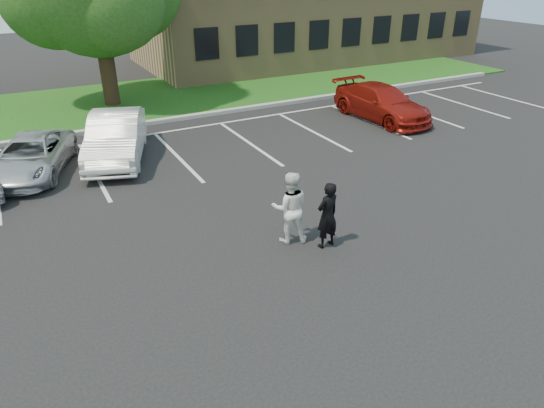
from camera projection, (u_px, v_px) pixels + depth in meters
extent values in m
plane|color=black|center=(294.00, 273.00, 10.60)|extent=(90.00, 90.00, 0.00)
cube|color=gray|center=(146.00, 123.00, 19.98)|extent=(40.00, 0.30, 0.15)
cube|color=#0D400B|center=(123.00, 101.00, 23.13)|extent=(44.00, 8.00, 0.08)
cube|color=silver|center=(94.00, 171.00, 15.69)|extent=(0.12, 5.20, 0.01)
cube|color=silver|center=(177.00, 156.00, 16.88)|extent=(0.12, 5.20, 0.01)
cube|color=silver|center=(249.00, 143.00, 18.06)|extent=(0.12, 5.20, 0.01)
cube|color=silver|center=(312.00, 131.00, 19.24)|extent=(0.12, 5.20, 0.01)
cube|color=silver|center=(368.00, 121.00, 20.43)|extent=(0.12, 5.20, 0.01)
cube|color=silver|center=(418.00, 112.00, 21.61)|extent=(0.12, 5.20, 0.01)
cube|color=silver|center=(463.00, 104.00, 22.80)|extent=(0.12, 5.20, 0.01)
cube|color=silver|center=(503.00, 97.00, 23.98)|extent=(0.12, 5.20, 0.01)
cube|color=silver|center=(189.00, 128.00, 19.59)|extent=(34.00, 0.12, 0.01)
cube|color=black|center=(207.00, 44.00, 24.95)|extent=(1.30, 0.06, 1.60)
cube|color=black|center=(247.00, 41.00, 25.92)|extent=(1.30, 0.06, 1.60)
cube|color=black|center=(284.00, 38.00, 26.89)|extent=(1.30, 0.06, 1.60)
cube|color=black|center=(319.00, 35.00, 27.86)|extent=(1.30, 0.06, 1.60)
cube|color=black|center=(351.00, 32.00, 28.84)|extent=(1.30, 0.06, 1.60)
cube|color=black|center=(382.00, 30.00, 29.81)|extent=(1.30, 0.06, 1.60)
cube|color=black|center=(410.00, 28.00, 30.78)|extent=(1.30, 0.06, 1.60)
cube|color=black|center=(437.00, 25.00, 31.76)|extent=(1.30, 0.06, 1.60)
cube|color=black|center=(462.00, 23.00, 32.73)|extent=(1.30, 0.06, 1.60)
cylinder|color=black|center=(108.00, 71.00, 21.92)|extent=(0.70, 0.70, 3.20)
sphere|color=#204412|center=(114.00, 1.00, 19.55)|extent=(4.00, 4.00, 4.00)
imported|color=black|center=(327.00, 215.00, 11.24)|extent=(0.65, 0.47, 1.65)
imported|color=white|center=(290.00, 208.00, 11.43)|extent=(1.06, 0.96, 1.79)
imported|color=#B9BCC2|center=(31.00, 156.00, 15.25)|extent=(3.35, 4.65, 1.17)
imported|color=white|center=(116.00, 137.00, 16.29)|extent=(3.07, 4.97, 1.55)
imported|color=maroon|center=(382.00, 103.00, 20.43)|extent=(2.19, 4.91, 1.40)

